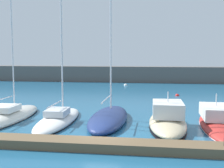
% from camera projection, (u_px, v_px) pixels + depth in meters
% --- Properties ---
extents(ground_plane, '(120.00, 120.00, 0.00)m').
position_uv_depth(ground_plane, '(101.00, 139.00, 19.61)').
color(ground_plane, '#1E567A').
extents(dock_pier, '(23.64, 1.60, 0.56)m').
position_uv_depth(dock_pier, '(95.00, 145.00, 17.59)').
color(dock_pier, brown).
rests_on(dock_pier, ground_plane).
extents(breakwater_seawall, '(108.00, 3.21, 3.16)m').
position_uv_depth(breakwater_seawall, '(136.00, 74.00, 58.95)').
color(breakwater_seawall, '#5B5651').
rests_on(breakwater_seawall, ground_plane).
extents(sailboat_ivory_nearest, '(3.30, 10.22, 16.60)m').
position_uv_depth(sailboat_ivory_nearest, '(8.00, 117.00, 25.44)').
color(sailboat_ivory_nearest, silver).
rests_on(sailboat_ivory_nearest, ground_plane).
extents(sailboat_white_second, '(2.78, 9.67, 19.30)m').
position_uv_depth(sailboat_white_second, '(58.00, 118.00, 24.50)').
color(sailboat_white_second, white).
rests_on(sailboat_white_second, ground_plane).
extents(sailboat_navy_third, '(3.07, 9.69, 17.09)m').
position_uv_depth(sailboat_navy_third, '(109.00, 118.00, 24.53)').
color(sailboat_navy_third, navy).
rests_on(sailboat_navy_third, ground_plane).
extents(motorboat_sand_fourth, '(2.93, 8.61, 3.04)m').
position_uv_depth(motorboat_sand_fourth, '(167.00, 120.00, 22.74)').
color(motorboat_sand_fourth, beige).
rests_on(motorboat_sand_fourth, ground_plane).
extents(motorboat_red_fifth, '(2.84, 9.56, 2.88)m').
position_uv_depth(motorboat_red_fifth, '(217.00, 122.00, 22.82)').
color(motorboat_red_fifth, '#B72D28').
rests_on(motorboat_red_fifth, ground_plane).
extents(mooring_buoy_red, '(0.54, 0.54, 0.54)m').
position_uv_depth(mooring_buoy_red, '(177.00, 96.00, 39.83)').
color(mooring_buoy_red, red).
rests_on(mooring_buoy_red, ground_plane).
extents(mooring_buoy_white, '(0.65, 0.65, 0.65)m').
position_uv_depth(mooring_buoy_white, '(126.00, 85.00, 52.66)').
color(mooring_buoy_white, white).
rests_on(mooring_buoy_white, ground_plane).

